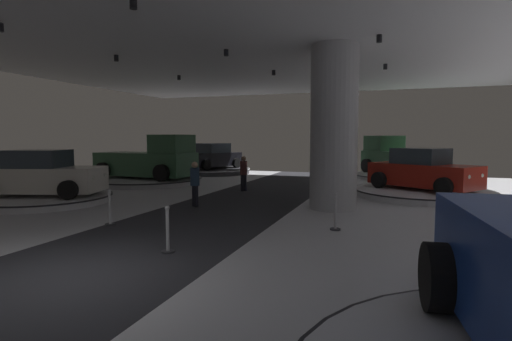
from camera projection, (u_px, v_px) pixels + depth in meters
name	position (u px, v px, depth m)	size (l,w,h in m)	color
ground	(62.00, 280.00, 6.80)	(24.00, 44.00, 0.06)	silver
column_right	(334.00, 128.00, 13.31)	(1.59, 1.59, 5.50)	#ADADB2
display_platform_mid_left	(44.00, 198.00, 14.78)	(4.84, 4.84, 0.27)	silver
display_car_mid_left	(43.00, 175.00, 14.71)	(4.55, 3.18, 1.71)	silver
display_platform_deep_left	(212.00, 171.00, 26.84)	(5.20, 5.20, 0.34)	#333338
display_car_deep_left	(212.00, 157.00, 26.79)	(3.29, 4.56, 1.71)	black
display_platform_deep_right	(402.00, 176.00, 23.53)	(5.68, 5.68, 0.25)	silver
pickup_truck_deep_right	(399.00, 158.00, 23.74)	(5.01, 5.41, 2.30)	#2D5638
display_platform_far_right	(422.00, 193.00, 16.29)	(5.52, 5.52, 0.29)	silver
display_car_far_right	(423.00, 171.00, 16.24)	(4.47, 3.89, 1.71)	maroon
display_platform_far_left	(146.00, 180.00, 21.16)	(5.95, 5.95, 0.28)	#B7B7BC
pickup_truck_far_left	(150.00, 160.00, 20.95)	(5.41, 2.88, 2.30)	#2D5638
visitor_walking_near	(244.00, 171.00, 17.85)	(0.32, 0.32, 1.59)	black
visitor_walking_far	(195.00, 181.00, 13.82)	(0.32, 0.32, 1.59)	black
stanchion_a	(168.00, 235.00, 8.33)	(0.28, 0.28, 1.01)	#333338
stanchion_b	(335.00, 216.00, 10.37)	(0.28, 0.28, 1.01)	#333338
stanchion_c	(110.00, 212.00, 10.96)	(0.28, 0.28, 1.01)	#333338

